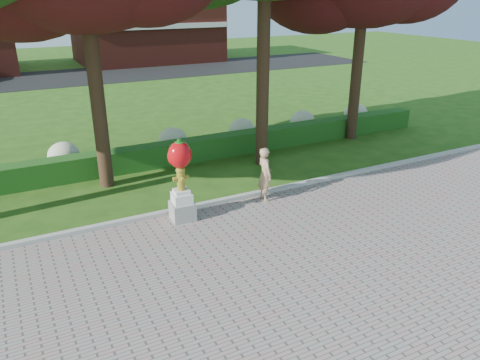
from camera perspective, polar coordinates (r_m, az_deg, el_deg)
The scene contains 8 objects.
ground at distance 11.31m, azimuth 1.01°, elevation -9.28°, with size 100.00×100.00×0.00m, color #254E13.
curb at distance 13.68m, azimuth -4.96°, elevation -3.16°, with size 40.00×0.18×0.15m, color #ADADA5.
lawn_hedge at distance 17.07m, azimuth -10.19°, elevation 2.96°, with size 24.00×0.70×0.80m, color #174C15.
hydrangea_row at distance 18.09m, azimuth -9.47°, elevation 4.61°, with size 20.10×1.10×0.99m.
street at distance 37.25m, azimuth -20.29°, elevation 11.66°, with size 50.00×8.00×0.02m, color black.
building_right at distance 44.41m, azimuth -11.34°, elevation 18.19°, with size 12.00×8.00×6.40m, color maroon.
hydrant_sculpture at distance 12.55m, azimuth -7.22°, elevation 0.23°, with size 0.67×0.66×2.29m.
woman at distance 13.83m, azimuth 3.04°, elevation 0.72°, with size 0.60×0.39×1.63m, color tan.
Camera 1 is at (-4.61, -8.49, 5.88)m, focal length 35.00 mm.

